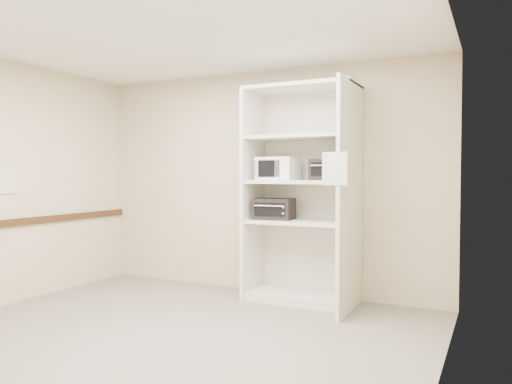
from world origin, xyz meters
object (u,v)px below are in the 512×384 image
at_px(toaster_oven_upper, 331,170).
at_px(microwave, 278,169).
at_px(toaster_oven_lower, 274,209).
at_px(shelving_unit, 306,201).

bearing_deg(toaster_oven_upper, microwave, -171.27).
relative_size(microwave, toaster_oven_lower, 1.00).
bearing_deg(shelving_unit, microwave, -173.28).
xyz_separation_m(shelving_unit, microwave, (-0.33, -0.04, 0.37)).
xyz_separation_m(toaster_oven_upper, toaster_oven_lower, (-0.67, -0.02, -0.45)).
xyz_separation_m(shelving_unit, toaster_oven_lower, (-0.37, -0.04, -0.09)).
height_order(microwave, toaster_oven_upper, microwave).
bearing_deg(shelving_unit, toaster_oven_upper, -4.73).
bearing_deg(toaster_oven_upper, toaster_oven_lower, -171.05).
xyz_separation_m(shelving_unit, toaster_oven_upper, (0.30, -0.03, 0.36)).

